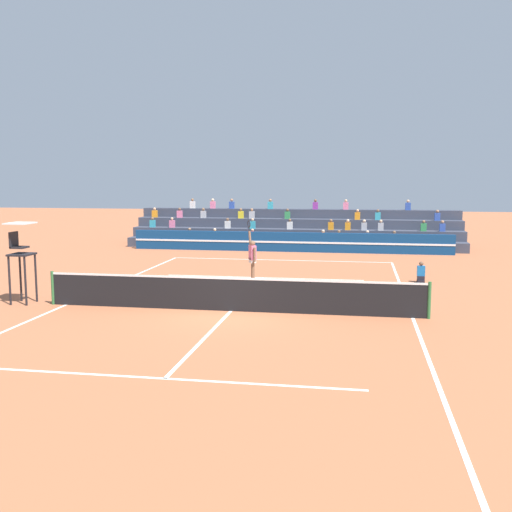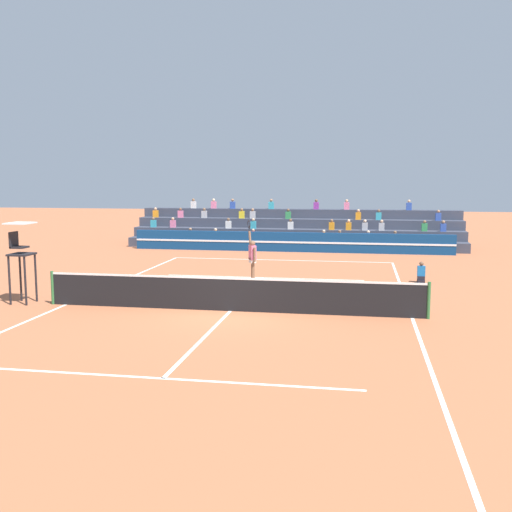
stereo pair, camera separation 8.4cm
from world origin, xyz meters
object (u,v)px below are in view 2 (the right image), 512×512
object	(u,v)px
umpire_chair	(20,252)
tennis_player	(252,259)
ball_kid_courtside	(421,274)
tennis_ball	(164,289)

from	to	relation	value
umpire_chair	tennis_player	world-z (taller)	umpire_chair
ball_kid_courtside	tennis_ball	xyz separation A→B (m)	(-9.53, -3.28, -0.30)
umpire_chair	tennis_player	xyz separation A→B (m)	(6.84, 4.89, -0.73)
ball_kid_courtside	tennis_player	world-z (taller)	tennis_player
umpire_chair	ball_kid_courtside	distance (m)	14.85
tennis_player	umpire_chair	bearing A→B (deg)	-144.47
umpire_chair	tennis_ball	distance (m)	5.18
ball_kid_courtside	tennis_ball	distance (m)	10.09
ball_kid_courtside	tennis_player	size ratio (longest dim) A/B	0.34
umpire_chair	tennis_ball	bearing A→B (deg)	38.46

